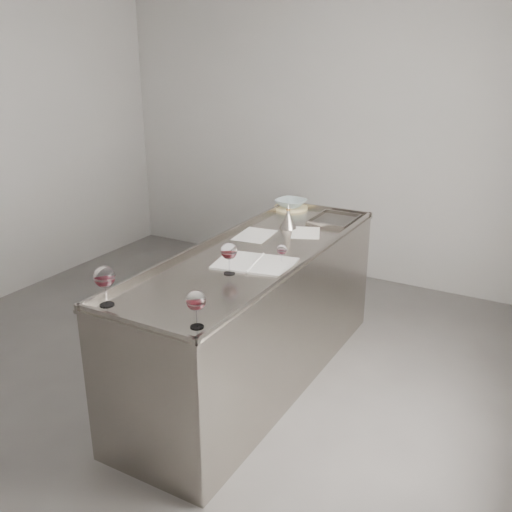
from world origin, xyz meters
The scene contains 12 objects.
room_shell centered at (0.00, 0.00, 1.40)m, with size 4.54×5.04×2.84m.
counter centered at (0.50, 0.30, 0.47)m, with size 0.77×2.42×0.97m.
wine_glass_left centered at (0.23, -0.78, 1.09)m, with size 0.11×0.11×0.22m.
wine_glass_middle centered at (0.54, -0.09, 1.08)m, with size 0.10×0.10×0.19m.
wine_glass_right centered at (0.78, -0.75, 1.07)m, with size 0.10×0.10×0.19m.
wine_glass_small centered at (0.74, 0.20, 1.03)m, with size 0.06×0.06×0.13m.
notebook centered at (0.60, 0.11, 0.95)m, with size 0.53×0.42×0.02m.
loose_paper_top centered at (0.61, 0.84, 0.94)m, with size 0.20×0.28×0.00m, color white.
loose_paper_under centered at (0.32, 0.61, 0.94)m, with size 0.23×0.33×0.00m, color silver.
trivet centered at (0.23, 1.38, 0.95)m, with size 0.28×0.28×0.02m, color beige.
ceramic_bowl centered at (0.22, 1.38, 0.99)m, with size 0.24×0.24×0.06m, color #96ABAF.
wine_funnel centered at (0.45, 0.88, 1.00)m, with size 0.13×0.13×0.19m.
Camera 1 is at (2.23, -2.74, 2.20)m, focal length 40.00 mm.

